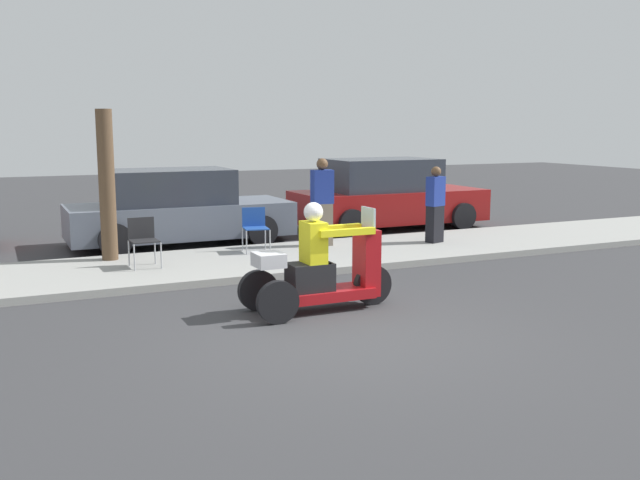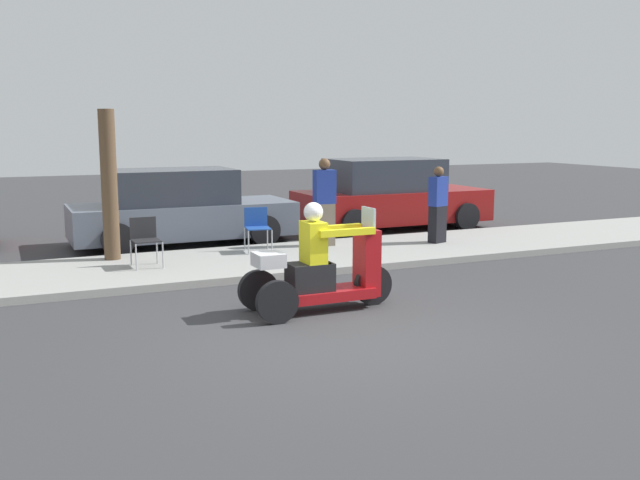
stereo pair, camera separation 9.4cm
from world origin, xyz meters
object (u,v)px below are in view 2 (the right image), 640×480
at_px(motorcycle_trike, 321,272).
at_px(parked_car_lot_far, 390,196).
at_px(spectator_near_curb, 324,204).
at_px(folding_chair_set_back, 145,237).
at_px(parked_car_lot_right, 179,209).
at_px(tree_trunk, 109,185).
at_px(spectator_with_child, 438,206).
at_px(folding_chair_curbside, 257,225).

relative_size(motorcycle_trike, parked_car_lot_far, 0.46).
xyz_separation_m(spectator_near_curb, parked_car_lot_far, (2.76, 2.25, -0.16)).
bearing_deg(spectator_near_curb, motorcycle_trike, -115.20).
relative_size(folding_chair_set_back, parked_car_lot_right, 0.18).
bearing_deg(folding_chair_set_back, spectator_near_curb, 10.18).
height_order(motorcycle_trike, parked_car_lot_far, parked_car_lot_far).
relative_size(parked_car_lot_right, tree_trunk, 1.73).
bearing_deg(parked_car_lot_right, tree_trunk, -132.07).
height_order(motorcycle_trike, tree_trunk, tree_trunk).
relative_size(spectator_with_child, parked_car_lot_far, 0.33).
height_order(spectator_near_curb, parked_car_lot_right, spectator_near_curb).
relative_size(spectator_near_curb, folding_chair_set_back, 2.10).
bearing_deg(spectator_near_curb, tree_trunk, 176.81).
distance_m(motorcycle_trike, folding_chair_set_back, 3.86).
height_order(motorcycle_trike, folding_chair_curbside, motorcycle_trike).
xyz_separation_m(motorcycle_trike, tree_trunk, (-2.10, 4.35, 0.91)).
xyz_separation_m(motorcycle_trike, folding_chair_curbside, (0.52, 4.07, 0.10)).
distance_m(spectator_near_curb, folding_chair_set_back, 3.70).
height_order(spectator_near_curb, tree_trunk, tree_trunk).
relative_size(folding_chair_set_back, tree_trunk, 0.31).
xyz_separation_m(spectator_with_child, tree_trunk, (-6.28, 0.83, 0.57)).
bearing_deg(folding_chair_curbside, parked_car_lot_right, 115.06).
bearing_deg(spectator_with_child, tree_trunk, 172.44).
relative_size(motorcycle_trike, folding_chair_set_back, 2.58).
distance_m(spectator_near_curb, spectator_with_child, 2.32).
height_order(spectator_with_child, parked_car_lot_right, spectator_with_child).
height_order(spectator_near_curb, spectator_with_child, spectator_near_curb).
xyz_separation_m(spectator_near_curb, folding_chair_curbside, (-1.42, -0.05, -0.32)).
xyz_separation_m(folding_chair_curbside, tree_trunk, (-2.62, 0.27, 0.81)).
xyz_separation_m(spectator_with_child, folding_chair_curbside, (-3.66, 0.56, -0.24)).
xyz_separation_m(motorcycle_trike, folding_chair_set_back, (-1.68, 3.47, 0.10)).
distance_m(folding_chair_set_back, folding_chair_curbside, 2.28).
bearing_deg(parked_car_lot_far, folding_chair_set_back, -155.58).
height_order(folding_chair_set_back, tree_trunk, tree_trunk).
bearing_deg(folding_chair_curbside, spectator_near_curb, 1.97).
distance_m(spectator_with_child, tree_trunk, 6.36).
height_order(spectator_with_child, tree_trunk, tree_trunk).
relative_size(folding_chair_set_back, parked_car_lot_far, 0.18).
distance_m(folding_chair_set_back, parked_car_lot_right, 2.96).
relative_size(motorcycle_trike, tree_trunk, 0.80).
bearing_deg(motorcycle_trike, spectator_near_curb, 64.80).
bearing_deg(parked_car_lot_far, parked_car_lot_right, -177.76).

